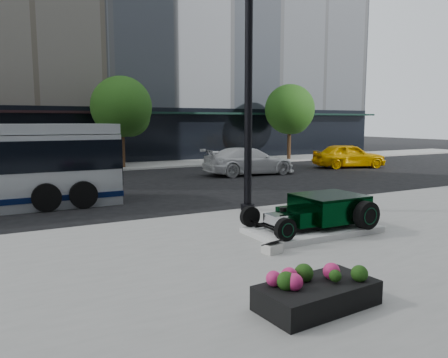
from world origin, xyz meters
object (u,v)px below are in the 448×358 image
yellow_taxi (349,156)px  white_sedan (249,161)px  lamppost (248,92)px  hot_rod (323,209)px  flower_planter (317,293)px

yellow_taxi → white_sedan: bearing=109.0°
lamppost → white_sedan: (5.58, 9.01, -3.18)m
hot_rod → lamppost: size_ratio=0.39×
lamppost → flower_planter: bearing=-113.1°
hot_rod → yellow_taxi: bearing=43.8°
hot_rod → flower_planter: size_ratio=1.62×
white_sedan → lamppost: bearing=151.8°
flower_planter → yellow_taxi: (16.24, 16.09, 0.44)m
lamppost → yellow_taxi: (13.27, 9.10, -3.16)m
flower_planter → yellow_taxi: size_ratio=0.43×
white_sedan → flower_planter: bearing=155.4°
hot_rod → white_sedan: 13.37m
lamppost → white_sedan: lamppost is taller
white_sedan → yellow_taxi: bearing=-85.7°
lamppost → yellow_taxi: lamppost is taller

